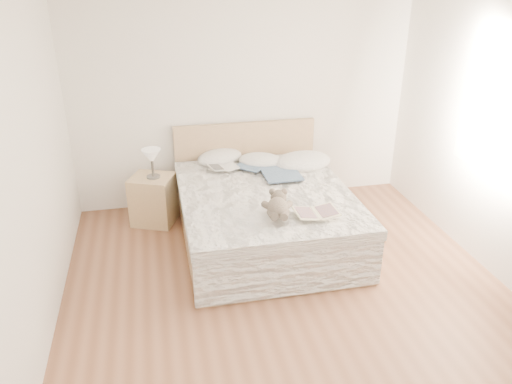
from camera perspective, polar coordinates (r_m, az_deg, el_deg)
floor at (r=4.50m, az=4.29°, el=-12.65°), size 4.00×4.50×0.00m
wall_back at (r=5.92m, az=-1.42°, el=11.35°), size 4.00×0.02×2.70m
wall_front at (r=2.09m, az=23.85°, el=-19.06°), size 4.00×0.02×2.70m
wall_left at (r=3.79m, az=-25.41°, el=0.97°), size 0.02×4.50×2.70m
window at (r=4.97m, az=26.61°, el=7.28°), size 0.02×1.30×1.10m
bed at (r=5.31m, az=0.85°, el=-2.34°), size 1.72×2.14×1.00m
nightstand at (r=5.76m, az=-11.63°, el=-0.86°), size 0.57×0.54×0.56m
table_lamp at (r=5.55m, az=-11.84°, el=3.88°), size 0.27×0.27×0.33m
pillow_left at (r=5.89m, az=-4.16°, el=3.98°), size 0.67×0.59×0.17m
pillow_middle at (r=5.77m, az=0.56°, el=3.61°), size 0.63×0.55×0.16m
pillow_right at (r=5.77m, az=5.37°, el=3.49°), size 0.76×0.60×0.20m
blouse at (r=5.50m, az=2.71°, el=2.37°), size 0.63×0.67×0.02m
photo_book at (r=5.60m, az=-3.75°, el=2.78°), size 0.36×0.29×0.02m
childrens_book at (r=4.62m, az=6.88°, el=-2.40°), size 0.42×0.29×0.03m
teddy_bear at (r=4.53m, az=2.47°, el=-2.49°), size 0.31×0.39×0.19m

